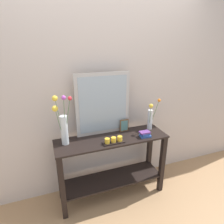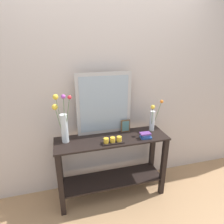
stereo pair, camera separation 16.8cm
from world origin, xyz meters
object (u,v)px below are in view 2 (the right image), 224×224
(picture_frame_small, at_px, (125,126))
(book_stack, at_px, (146,136))
(tall_vase_left, at_px, (63,122))
(candle_tray, at_px, (113,141))
(mirror_leaning, at_px, (104,104))
(vase_right, at_px, (153,118))
(console_table, at_px, (112,161))

(picture_frame_small, height_order, book_stack, picture_frame_small)
(picture_frame_small, relative_size, book_stack, 1.16)
(tall_vase_left, height_order, candle_tray, tall_vase_left)
(mirror_leaning, height_order, candle_tray, mirror_leaning)
(vase_right, bearing_deg, candle_tray, -162.93)
(console_table, relative_size, mirror_leaning, 1.78)
(mirror_leaning, bearing_deg, vase_right, -9.94)
(mirror_leaning, distance_m, vase_right, 0.63)
(mirror_leaning, distance_m, picture_frame_small, 0.39)
(console_table, distance_m, book_stack, 0.52)
(console_table, relative_size, candle_tray, 5.36)
(mirror_leaning, bearing_deg, picture_frame_small, -10.17)
(picture_frame_small, bearing_deg, console_table, -149.93)
(console_table, height_order, vase_right, vase_right)
(mirror_leaning, relative_size, vase_right, 1.82)
(tall_vase_left, height_order, vase_right, tall_vase_left)
(console_table, distance_m, picture_frame_small, 0.46)
(mirror_leaning, xyz_separation_m, tall_vase_left, (-0.48, -0.11, -0.13))
(tall_vase_left, distance_m, picture_frame_small, 0.75)
(console_table, xyz_separation_m, picture_frame_small, (0.20, 0.12, 0.39))
(mirror_leaning, distance_m, tall_vase_left, 0.51)
(vase_right, distance_m, book_stack, 0.26)
(tall_vase_left, bearing_deg, book_stack, -9.51)
(book_stack, bearing_deg, console_table, 164.78)
(console_table, bearing_deg, tall_vase_left, 174.63)
(tall_vase_left, bearing_deg, mirror_leaning, 13.35)
(tall_vase_left, bearing_deg, console_table, -5.37)
(tall_vase_left, relative_size, book_stack, 4.14)
(vase_right, bearing_deg, mirror_leaning, 170.06)
(picture_frame_small, bearing_deg, book_stack, -52.29)
(candle_tray, xyz_separation_m, picture_frame_small, (0.23, 0.23, 0.05))
(mirror_leaning, relative_size, book_stack, 5.45)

